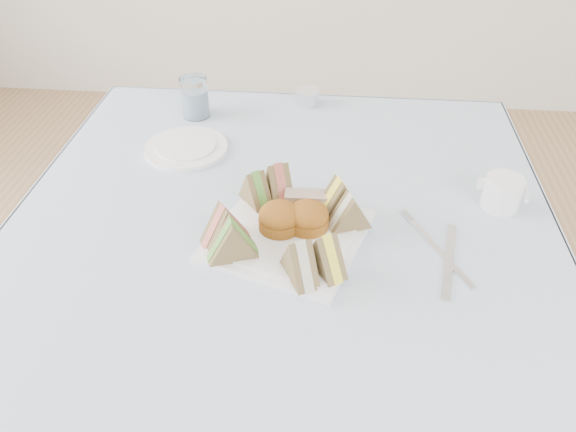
# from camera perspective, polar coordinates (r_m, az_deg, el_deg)

# --- Properties ---
(floor) EXTENTS (4.00, 4.00, 0.00)m
(floor) POSITION_cam_1_polar(r_m,az_deg,el_deg) (1.63, -0.36, -20.90)
(floor) COLOR #9E7751
(floor) RESTS_ON ground
(table) EXTENTS (0.90, 0.90, 0.74)m
(table) POSITION_cam_1_polar(r_m,az_deg,el_deg) (1.33, -0.42, -12.55)
(table) COLOR brown
(table) RESTS_ON floor
(tablecloth) EXTENTS (1.02, 1.02, 0.01)m
(tablecloth) POSITION_cam_1_polar(r_m,az_deg,el_deg) (1.07, -0.51, 0.36)
(tablecloth) COLOR #A1BFD9
(tablecloth) RESTS_ON table
(serving_plate) EXTENTS (0.32, 0.32, 0.01)m
(serving_plate) POSITION_cam_1_polar(r_m,az_deg,el_deg) (1.00, 0.00, -2.00)
(serving_plate) COLOR white
(serving_plate) RESTS_ON tablecloth
(sandwich_fl_a) EXTENTS (0.09, 0.08, 0.08)m
(sandwich_fl_a) POSITION_cam_1_polar(r_m,az_deg,el_deg) (0.96, -6.47, -0.70)
(sandwich_fl_a) COLOR brown
(sandwich_fl_a) RESTS_ON serving_plate
(sandwich_fl_b) EXTENTS (0.09, 0.06, 0.08)m
(sandwich_fl_b) POSITION_cam_1_polar(r_m,az_deg,el_deg) (0.93, -5.69, -2.27)
(sandwich_fl_b) COLOR brown
(sandwich_fl_b) RESTS_ON serving_plate
(sandwich_fr_a) EXTENTS (0.08, 0.09, 0.07)m
(sandwich_fr_a) POSITION_cam_1_polar(r_m,az_deg,el_deg) (0.90, 3.84, -3.66)
(sandwich_fr_a) COLOR brown
(sandwich_fr_a) RESTS_ON serving_plate
(sandwich_fr_b) EXTENTS (0.07, 0.09, 0.07)m
(sandwich_fr_b) POSITION_cam_1_polar(r_m,az_deg,el_deg) (0.89, 1.21, -4.34)
(sandwich_fr_b) COLOR brown
(sandwich_fr_b) RESTS_ON serving_plate
(sandwich_bl_a) EXTENTS (0.08, 0.08, 0.07)m
(sandwich_bl_a) POSITION_cam_1_polar(r_m,az_deg,el_deg) (1.05, -3.30, 2.94)
(sandwich_bl_a) COLOR brown
(sandwich_bl_a) RESTS_ON serving_plate
(sandwich_bl_b) EXTENTS (0.07, 0.10, 0.08)m
(sandwich_bl_b) POSITION_cam_1_polar(r_m,az_deg,el_deg) (1.06, -1.01, 3.62)
(sandwich_bl_b) COLOR brown
(sandwich_bl_b) RESTS_ON serving_plate
(sandwich_br_a) EXTENTS (0.09, 0.07, 0.07)m
(sandwich_br_a) POSITION_cam_1_polar(r_m,az_deg,el_deg) (0.99, 6.27, 0.53)
(sandwich_br_a) COLOR brown
(sandwich_br_a) RESTS_ON serving_plate
(sandwich_br_b) EXTENTS (0.09, 0.07, 0.08)m
(sandwich_br_b) POSITION_cam_1_polar(r_m,az_deg,el_deg) (1.02, 5.16, 2.06)
(sandwich_br_b) COLOR brown
(sandwich_br_b) RESTS_ON serving_plate
(scone_left) EXTENTS (0.10, 0.10, 0.05)m
(scone_left) POSITION_cam_1_polar(r_m,az_deg,el_deg) (0.99, -0.85, -0.17)
(scone_left) COLOR #A05F11
(scone_left) RESTS_ON serving_plate
(scone_right) EXTENTS (0.08, 0.08, 0.05)m
(scone_right) POSITION_cam_1_polar(r_m,az_deg,el_deg) (0.99, 2.05, -0.11)
(scone_right) COLOR #A05F11
(scone_right) RESTS_ON serving_plate
(pastry_slice) EXTENTS (0.08, 0.03, 0.04)m
(pastry_slice) POSITION_cam_1_polar(r_m,az_deg,el_deg) (1.04, 1.90, 1.47)
(pastry_slice) COLOR #E6DC88
(pastry_slice) RESTS_ON serving_plate
(side_plate) EXTENTS (0.20, 0.20, 0.01)m
(side_plate) POSITION_cam_1_polar(r_m,az_deg,el_deg) (1.27, -10.29, 6.81)
(side_plate) COLOR white
(side_plate) RESTS_ON tablecloth
(water_glass) EXTENTS (0.07, 0.07, 0.10)m
(water_glass) POSITION_cam_1_polar(r_m,az_deg,el_deg) (1.39, -9.46, 11.80)
(water_glass) COLOR white
(water_glass) RESTS_ON tablecloth
(tea_strainer) EXTENTS (0.08, 0.08, 0.04)m
(tea_strainer) POSITION_cam_1_polar(r_m,az_deg,el_deg) (1.44, 1.99, 11.89)
(tea_strainer) COLOR silver
(tea_strainer) RESTS_ON tablecloth
(knife) EXTENTS (0.05, 0.20, 0.00)m
(knife) POSITION_cam_1_polar(r_m,az_deg,el_deg) (0.99, 16.03, -4.38)
(knife) COLOR silver
(knife) RESTS_ON tablecloth
(fork) EXTENTS (0.09, 0.17, 0.00)m
(fork) POSITION_cam_1_polar(r_m,az_deg,el_deg) (1.01, 15.23, -3.63)
(fork) COLOR silver
(fork) RESTS_ON tablecloth
(creamer_jug) EXTENTS (0.08, 0.08, 0.06)m
(creamer_jug) POSITION_cam_1_polar(r_m,az_deg,el_deg) (1.14, 20.95, 2.23)
(creamer_jug) COLOR white
(creamer_jug) RESTS_ON tablecloth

